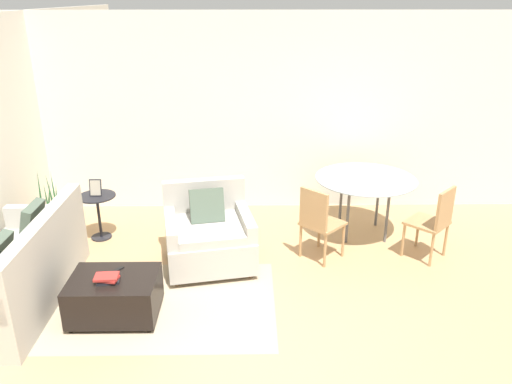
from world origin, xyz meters
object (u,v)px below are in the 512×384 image
object	(u,v)px
couch	(18,275)
armchair	(209,235)
book_stack	(108,278)
picture_frame	(95,188)
side_table	(98,208)
dining_chair_near_right	(435,219)
potted_plant	(54,228)
ottoman	(115,295)
dining_table	(365,183)
dining_chair_near_left	(319,219)
tv_remote_primary	(116,270)

from	to	relation	value
couch	armchair	distance (m)	2.02
book_stack	picture_frame	world-z (taller)	picture_frame
side_table	dining_chair_near_right	bearing A→B (deg)	-8.37
potted_plant	side_table	bearing A→B (deg)	9.26
ottoman	picture_frame	bearing A→B (deg)	109.89
potted_plant	book_stack	bearing A→B (deg)	-55.56
dining_table	dining_chair_near_right	world-z (taller)	dining_chair_near_right
ottoman	dining_chair_near_left	size ratio (longest dim) A/B	0.93
picture_frame	dining_table	world-z (taller)	picture_frame
side_table	picture_frame	size ratio (longest dim) A/B	2.77
couch	tv_remote_primary	world-z (taller)	couch
couch	picture_frame	bearing A→B (deg)	73.78
armchair	dining_table	world-z (taller)	armchair
side_table	dining_chair_near_left	world-z (taller)	dining_chair_near_left
tv_remote_primary	dining_chair_near_left	size ratio (longest dim) A/B	0.17
tv_remote_primary	dining_table	bearing A→B (deg)	30.44
tv_remote_primary	dining_table	size ratio (longest dim) A/B	0.12
picture_frame	dining_table	xyz separation A→B (m)	(3.39, 0.08, 0.01)
side_table	book_stack	bearing A→B (deg)	-71.57
armchair	potted_plant	size ratio (longest dim) A/B	1.17
couch	armchair	bearing A→B (deg)	22.14
dining_chair_near_left	book_stack	bearing A→B (deg)	-151.51
ottoman	side_table	size ratio (longest dim) A/B	1.42
potted_plant	ottoman	bearing A→B (deg)	-53.90
ottoman	book_stack	xyz separation A→B (m)	(-0.03, -0.06, 0.22)
book_stack	dining_chair_near_left	size ratio (longest dim) A/B	0.27
dining_table	tv_remote_primary	bearing A→B (deg)	-149.56
book_stack	couch	bearing A→B (deg)	162.19
armchair	dining_table	size ratio (longest dim) A/B	0.88
armchair	book_stack	size ratio (longest dim) A/B	4.71
side_table	picture_frame	distance (m)	0.28
couch	armchair	size ratio (longest dim) A/B	1.74
dining_chair_near_left	dining_table	bearing A→B (deg)	45.00
couch	dining_table	world-z (taller)	couch
armchair	dining_chair_near_left	bearing A→B (deg)	3.40
couch	picture_frame	xyz separation A→B (m)	(0.42, 1.43, 0.39)
armchair	book_stack	xyz separation A→B (m)	(-0.86, -1.08, 0.10)
ottoman	picture_frame	xyz separation A→B (m)	(-0.61, 1.70, 0.46)
potted_plant	side_table	distance (m)	0.61
potted_plant	picture_frame	bearing A→B (deg)	9.26
armchair	potted_plant	bearing A→B (deg)	163.79
tv_remote_primary	dining_chair_near_left	xyz separation A→B (m)	(2.10, 0.96, 0.09)
book_stack	ottoman	bearing A→B (deg)	65.17
ottoman	potted_plant	bearing A→B (deg)	126.10
book_stack	side_table	xyz separation A→B (m)	(-0.59, 1.76, -0.04)
couch	book_stack	xyz separation A→B (m)	(1.00, -0.32, 0.15)
armchair	book_stack	distance (m)	1.39
armchair	potted_plant	xyz separation A→B (m)	(-2.01, 0.58, -0.17)
tv_remote_primary	potted_plant	distance (m)	1.89
armchair	dining_chair_near_left	size ratio (longest dim) A/B	1.25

